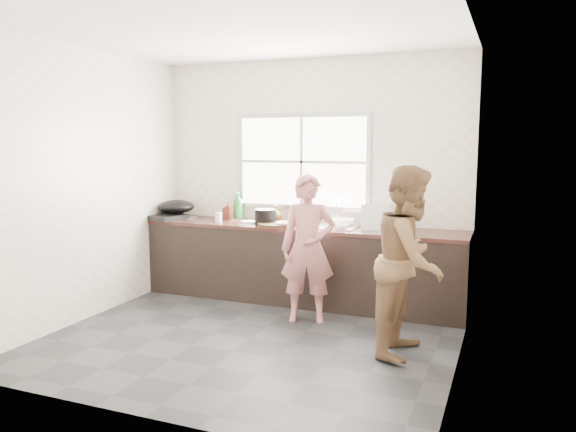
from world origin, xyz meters
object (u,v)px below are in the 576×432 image
at_px(plate_food, 250,222).
at_px(pot_lid_left, 188,218).
at_px(bowl_held, 340,226).
at_px(glass_jar, 218,217).
at_px(cutting_board, 274,225).
at_px(wok, 176,207).
at_px(pot_lid_right, 236,218).
at_px(bottle_brown_tall, 228,211).
at_px(woman, 308,253).
at_px(black_pot, 265,217).
at_px(bowl_mince, 287,225).
at_px(bowl_crabs, 342,223).
at_px(burner, 166,217).
at_px(bottle_brown_short, 275,214).
at_px(person_side, 410,261).
at_px(dish_rack, 381,217).
at_px(bottle_green, 238,205).

xyz_separation_m(plate_food, pot_lid_left, (-0.85, 0.04, -0.00)).
height_order(bowl_held, glass_jar, glass_jar).
bearing_deg(pot_lid_left, cutting_board, -10.46).
height_order(bowl_held, wok, wok).
bearing_deg(pot_lid_right, bottle_brown_tall, -103.97).
bearing_deg(woman, cutting_board, 125.31).
relative_size(black_pot, pot_lid_right, 0.89).
xyz_separation_m(bowl_mince, plate_food, (-0.53, 0.17, -0.02)).
xyz_separation_m(bowl_crabs, plate_food, (-1.07, -0.10, -0.03)).
relative_size(cutting_board, black_pot, 1.54).
relative_size(bowl_crabs, burner, 0.56).
relative_size(black_pot, bottle_brown_short, 1.40).
bearing_deg(bottle_brown_short, person_side, -36.14).
distance_m(person_side, wok, 3.18).
bearing_deg(dish_rack, bottle_brown_short, 161.85).
relative_size(bottle_brown_tall, pot_lid_right, 0.75).
xyz_separation_m(bottle_brown_tall, pot_lid_right, (0.03, 0.13, -0.09)).
distance_m(burner, pot_lid_left, 0.27).
xyz_separation_m(bottle_green, bottle_brown_short, (0.50, -0.04, -0.08)).
bearing_deg(cutting_board, person_side, -29.51).
xyz_separation_m(bowl_mince, pot_lid_left, (-1.38, 0.21, -0.02)).
bearing_deg(bottle_green, bowl_crabs, -5.78).
distance_m(bowl_mince, bowl_held, 0.58).
distance_m(cutting_board, plate_food, 0.42).
bearing_deg(woman, dish_rack, 29.36).
bearing_deg(dish_rack, black_pot, 173.83).
height_order(bowl_held, pot_lid_left, bowl_held).
relative_size(bowl_held, dish_rack, 0.57).
xyz_separation_m(bowl_mince, bottle_brown_tall, (-0.86, 0.27, 0.07)).
bearing_deg(bottle_brown_short, plate_food, -141.92).
distance_m(plate_food, pot_lid_right, 0.38).
distance_m(woman, plate_food, 1.13).
bearing_deg(bowl_mince, person_side, -32.31).
relative_size(glass_jar, dish_rack, 0.29).
bearing_deg(wok, bowl_crabs, 3.32).
bearing_deg(burner, woman, -13.04).
distance_m(dish_rack, pot_lid_left, 2.38).
height_order(cutting_board, bottle_brown_tall, bottle_brown_tall).
xyz_separation_m(wok, pot_lid_left, (0.12, 0.07, -0.14)).
xyz_separation_m(bottle_green, bottle_brown_tall, (-0.07, -0.13, -0.06)).
bearing_deg(pot_lid_right, wok, -159.29).
xyz_separation_m(bowl_mince, black_pot, (-0.30, 0.09, 0.06)).
height_order(woman, glass_jar, woman).
xyz_separation_m(plate_food, dish_rack, (1.52, -0.01, 0.14)).
relative_size(woman, pot_lid_left, 5.70).
relative_size(person_side, burner, 4.08).
height_order(person_side, burner, person_side).
relative_size(person_side, wok, 3.69).
xyz_separation_m(burner, wok, (0.05, 0.14, 0.11)).
relative_size(bowl_mince, bottle_brown_short, 1.31).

